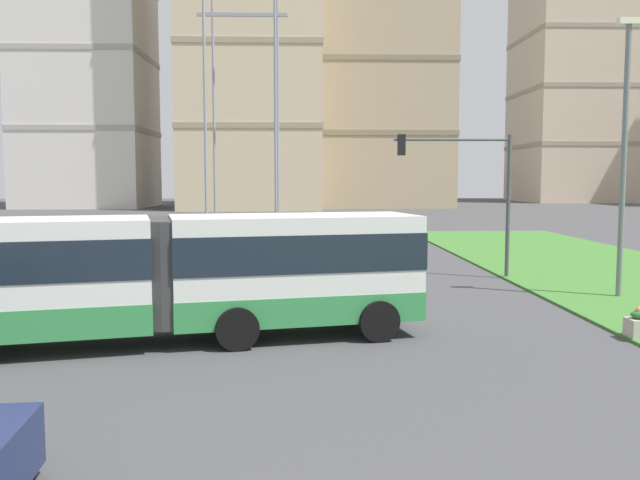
{
  "coord_description": "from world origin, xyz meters",
  "views": [
    {
      "loc": [
        -1.0,
        -4.17,
        3.9
      ],
      "look_at": [
        -0.46,
        14.6,
        2.2
      ],
      "focal_mm": 38.1,
      "sensor_mm": 36.0,
      "label": 1
    }
  ],
  "objects_px": {
    "articulated_bus": "(178,273)",
    "apartment_tower_centre": "(374,37)",
    "traffic_light_far_right": "(468,178)",
    "apartment_tower_west": "(85,23)",
    "streetlight_median": "(624,147)",
    "apartment_tower_eastcentre": "(571,40)",
    "apartment_tower_westcentre": "(253,19)"
  },
  "relations": [
    {
      "from": "apartment_tower_west",
      "to": "apartment_tower_centre",
      "type": "xyz_separation_m",
      "value": [
        39.29,
        2.44,
        -1.23
      ]
    },
    {
      "from": "apartment_tower_westcentre",
      "to": "streetlight_median",
      "type": "bearing_deg",
      "value": -76.47
    },
    {
      "from": "apartment_tower_west",
      "to": "apartment_tower_centre",
      "type": "height_order",
      "value": "apartment_tower_west"
    },
    {
      "from": "traffic_light_far_right",
      "to": "apartment_tower_westcentre",
      "type": "bearing_deg",
      "value": 101.16
    },
    {
      "from": "articulated_bus",
      "to": "apartment_tower_eastcentre",
      "type": "relative_size",
      "value": 0.22
    },
    {
      "from": "apartment_tower_westcentre",
      "to": "apartment_tower_eastcentre",
      "type": "relative_size",
      "value": 0.91
    },
    {
      "from": "apartment_tower_westcentre",
      "to": "apartment_tower_eastcentre",
      "type": "bearing_deg",
      "value": 25.66
    },
    {
      "from": "traffic_light_far_right",
      "to": "apartment_tower_eastcentre",
      "type": "height_order",
      "value": "apartment_tower_eastcentre"
    },
    {
      "from": "articulated_bus",
      "to": "apartment_tower_westcentre",
      "type": "relative_size",
      "value": 0.25
    },
    {
      "from": "articulated_bus",
      "to": "apartment_tower_centre",
      "type": "height_order",
      "value": "apartment_tower_centre"
    },
    {
      "from": "traffic_light_far_right",
      "to": "apartment_tower_west",
      "type": "xyz_separation_m",
      "value": [
        -35.5,
        68.26,
        20.91
      ]
    },
    {
      "from": "traffic_light_far_right",
      "to": "apartment_tower_west",
      "type": "bearing_deg",
      "value": 117.47
    },
    {
      "from": "apartment_tower_centre",
      "to": "apartment_tower_eastcentre",
      "type": "relative_size",
      "value": 0.87
    },
    {
      "from": "streetlight_median",
      "to": "apartment_tower_westcentre",
      "type": "distance_m",
      "value": 73.35
    },
    {
      "from": "apartment_tower_west",
      "to": "streetlight_median",
      "type": "bearing_deg",
      "value": -61.6
    },
    {
      "from": "traffic_light_far_right",
      "to": "apartment_tower_westcentre",
      "type": "relative_size",
      "value": 0.11
    },
    {
      "from": "streetlight_median",
      "to": "apartment_tower_centre",
      "type": "height_order",
      "value": "apartment_tower_centre"
    },
    {
      "from": "apartment_tower_eastcentre",
      "to": "apartment_tower_west",
      "type": "bearing_deg",
      "value": -164.45
    },
    {
      "from": "traffic_light_far_right",
      "to": "apartment_tower_eastcentre",
      "type": "bearing_deg",
      "value": 66.32
    },
    {
      "from": "traffic_light_far_right",
      "to": "apartment_tower_eastcentre",
      "type": "relative_size",
      "value": 0.1
    },
    {
      "from": "apartment_tower_west",
      "to": "apartment_tower_westcentre",
      "type": "distance_m",
      "value": 23.2
    },
    {
      "from": "streetlight_median",
      "to": "apartment_tower_westcentre",
      "type": "xyz_separation_m",
      "value": [
        -16.54,
        68.72,
        19.62
      ]
    },
    {
      "from": "streetlight_median",
      "to": "apartment_tower_west",
      "type": "distance_m",
      "value": 85.14
    },
    {
      "from": "apartment_tower_west",
      "to": "apartment_tower_centre",
      "type": "bearing_deg",
      "value": 3.55
    },
    {
      "from": "articulated_bus",
      "to": "streetlight_median",
      "type": "bearing_deg",
      "value": 22.47
    },
    {
      "from": "traffic_light_far_right",
      "to": "apartment_tower_west",
      "type": "height_order",
      "value": "apartment_tower_west"
    },
    {
      "from": "traffic_light_far_right",
      "to": "apartment_tower_centre",
      "type": "bearing_deg",
      "value": 86.93
    },
    {
      "from": "apartment_tower_west",
      "to": "articulated_bus",
      "type": "bearing_deg",
      "value": -71.59
    },
    {
      "from": "apartment_tower_westcentre",
      "to": "apartment_tower_west",
      "type": "bearing_deg",
      "value": 169.83
    },
    {
      "from": "traffic_light_far_right",
      "to": "apartment_tower_centre",
      "type": "height_order",
      "value": "apartment_tower_centre"
    },
    {
      "from": "apartment_tower_west",
      "to": "apartment_tower_westcentre",
      "type": "xyz_separation_m",
      "value": [
        22.84,
        -4.1,
        -0.29
      ]
    },
    {
      "from": "apartment_tower_centre",
      "to": "apartment_tower_westcentre",
      "type": "bearing_deg",
      "value": -158.34
    }
  ]
}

